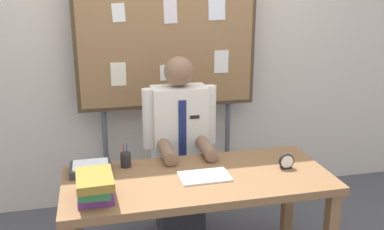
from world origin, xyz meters
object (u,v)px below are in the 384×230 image
(desk_clock, at_px, (286,162))
(bulletin_board, at_px, (167,41))
(book_stack, at_px, (95,187))
(desk, at_px, (198,190))
(pen_holder, at_px, (126,160))
(person, at_px, (180,155))
(paper_tray, at_px, (91,168))
(open_notebook, at_px, (205,176))

(desk_clock, bearing_deg, bulletin_board, 119.19)
(book_stack, bearing_deg, desk, 14.23)
(desk_clock, height_order, pen_holder, pen_holder)
(bulletin_board, relative_size, pen_holder, 12.83)
(person, relative_size, desk_clock, 13.76)
(paper_tray, bearing_deg, pen_holder, 10.08)
(desk, bearing_deg, open_notebook, -30.39)
(bulletin_board, bearing_deg, desk, -90.01)
(desk_clock, xyz_separation_m, pen_holder, (-1.02, 0.27, 0.00))
(desk, height_order, desk_clock, desk_clock)
(desk, relative_size, desk_clock, 16.44)
(desk, bearing_deg, book_stack, -165.77)
(bulletin_board, bearing_deg, desk_clock, -60.81)
(desk, relative_size, person, 1.19)
(open_notebook, relative_size, paper_tray, 1.20)
(book_stack, distance_m, paper_tray, 0.38)
(desk, height_order, pen_holder, pen_holder)
(book_stack, relative_size, desk_clock, 2.89)
(person, xyz_separation_m, open_notebook, (0.03, -0.60, 0.09))
(bulletin_board, relative_size, paper_tray, 7.89)
(bulletin_board, height_order, desk_clock, bulletin_board)
(desk_clock, bearing_deg, book_stack, -173.03)
(open_notebook, bearing_deg, person, 93.25)
(desk, xyz_separation_m, bulletin_board, (0.00, 1.04, 0.81))
(pen_holder, relative_size, paper_tray, 0.62)
(desk_clock, distance_m, pen_holder, 1.05)
(book_stack, bearing_deg, pen_holder, 64.26)
(book_stack, relative_size, paper_tray, 1.13)
(person, height_order, bulletin_board, bulletin_board)
(pen_holder, distance_m, paper_tray, 0.23)
(person, relative_size, book_stack, 4.77)
(open_notebook, bearing_deg, book_stack, -168.11)
(book_stack, height_order, pen_holder, pen_holder)
(book_stack, xyz_separation_m, desk_clock, (1.22, 0.15, -0.03))
(paper_tray, bearing_deg, person, 28.82)
(book_stack, height_order, desk_clock, book_stack)
(desk_clock, relative_size, paper_tray, 0.39)
(book_stack, relative_size, open_notebook, 0.94)
(desk, xyz_separation_m, open_notebook, (0.03, -0.02, 0.10))
(paper_tray, bearing_deg, open_notebook, -19.16)
(person, bearing_deg, desk_clock, -45.20)
(person, height_order, desk_clock, person)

